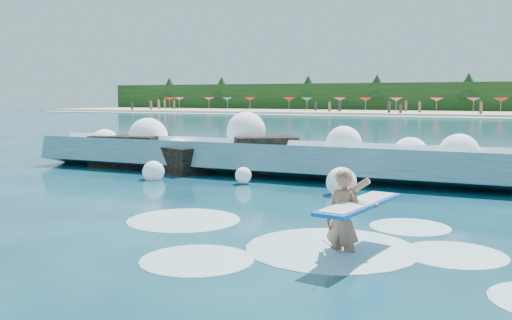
% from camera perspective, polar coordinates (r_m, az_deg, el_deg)
% --- Properties ---
extents(ground, '(200.00, 200.00, 0.00)m').
position_cam_1_polar(ground, '(13.25, -9.64, -5.74)').
color(ground, '#062237').
rests_on(ground, ground).
extents(beach, '(140.00, 20.00, 0.40)m').
position_cam_1_polar(beach, '(88.97, 20.39, 4.37)').
color(beach, tan).
rests_on(beach, ground).
extents(wet_band, '(140.00, 5.00, 0.08)m').
position_cam_1_polar(wet_band, '(78.02, 19.70, 4.05)').
color(wet_band, silver).
rests_on(wet_band, ground).
extents(treeline, '(140.00, 4.00, 5.00)m').
position_cam_1_polar(treeline, '(98.90, 20.94, 5.85)').
color(treeline, black).
rests_on(treeline, ground).
extents(breaking_wave, '(17.81, 2.78, 1.53)m').
position_cam_1_polar(breaking_wave, '(20.32, 0.31, 0.11)').
color(breaking_wave, teal).
rests_on(breaking_wave, ground).
extents(rock_cluster, '(8.60, 3.63, 1.55)m').
position_cam_1_polar(rock_cluster, '(21.80, -7.02, 0.38)').
color(rock_cluster, black).
rests_on(rock_cluster, ground).
extents(surfer_with_board, '(1.13, 2.98, 1.82)m').
position_cam_1_polar(surfer_with_board, '(10.09, 9.07, -5.66)').
color(surfer_with_board, '#A46A4C').
rests_on(surfer_with_board, ground).
extents(wave_spray, '(14.61, 4.72, 2.30)m').
position_cam_1_polar(wave_spray, '(20.44, -0.72, 1.51)').
color(wave_spray, white).
rests_on(wave_spray, ground).
extents(surf_foam, '(9.50, 5.89, 0.16)m').
position_cam_1_polar(surf_foam, '(10.90, 5.08, -8.32)').
color(surf_foam, silver).
rests_on(surf_foam, ground).
extents(beach_umbrellas, '(111.60, 6.80, 0.50)m').
position_cam_1_polar(beach_umbrellas, '(90.82, 20.49, 5.70)').
color(beach_umbrellas, red).
rests_on(beach_umbrellas, ground).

